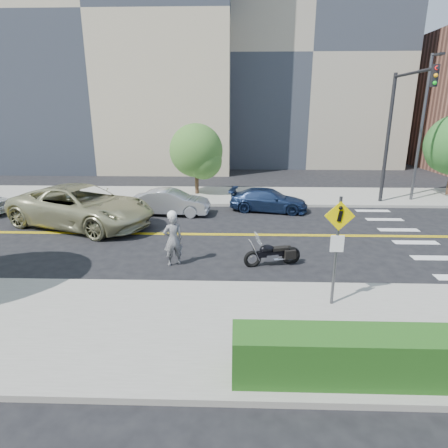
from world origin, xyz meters
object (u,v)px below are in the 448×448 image
pedestrian_sign (337,241)px  motorcycle (273,249)px  motorcyclist (173,238)px  suv (82,206)px  parked_car_silver (171,202)px  parked_car_blue (268,200)px

pedestrian_sign → motorcycle: size_ratio=1.50×
motorcycle → motorcyclist: bearing=166.6°
suv → parked_car_silver: bearing=-39.1°
pedestrian_sign → parked_car_silver: pedestrian_sign is taller
motorcyclist → parked_car_blue: bearing=-141.4°
parked_car_silver → pedestrian_sign: bearing=-143.9°
motorcyclist → motorcycle: (3.47, 0.09, -0.38)m
motorcycle → parked_car_silver: size_ratio=0.50×
parked_car_silver → parked_car_blue: parked_car_silver is taller
motorcycle → parked_car_silver: bearing=110.6°
pedestrian_sign → motorcyclist: size_ratio=1.52×
motorcyclist → parked_car_blue: motorcyclist is taller
pedestrian_sign → motorcyclist: (-4.81, 2.91, -0.98)m
suv → parked_car_silver: size_ratio=1.72×
motorcycle → suv: size_ratio=0.29×
motorcycle → parked_car_blue: size_ratio=0.48×
motorcycle → suv: bearing=137.8°
parked_car_silver → motorcyclist: bearing=-165.8°
suv → parked_car_silver: 4.38m
motorcycle → parked_car_blue: 7.44m
parked_car_silver → motorcycle: bearing=-140.6°
pedestrian_sign → suv: (-9.80, 7.38, -1.00)m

